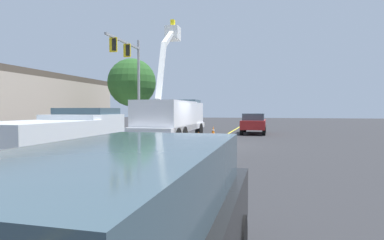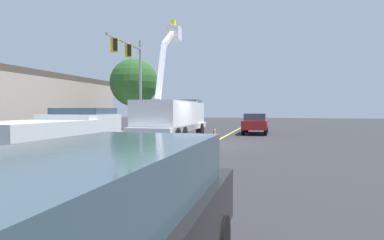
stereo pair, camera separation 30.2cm
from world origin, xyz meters
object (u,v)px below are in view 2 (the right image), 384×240
(traffic_cone_leading, at_px, (74,181))
(traffic_cone_mid_rear, at_px, (199,138))
(trailing_sedan, at_px, (84,234))
(traffic_signal_mast, at_px, (132,68))
(utility_bucket_truck, at_px, (173,115))
(traffic_cone_mid_front, at_px, (152,154))
(service_pickup_truck, at_px, (55,140))
(passing_minivan, at_px, (256,122))
(traffic_cone_trailing, at_px, (214,131))

(traffic_cone_leading, xyz_separation_m, traffic_cone_mid_rear, (11.08, -0.42, -0.01))
(trailing_sedan, height_order, traffic_signal_mast, traffic_signal_mast)
(utility_bucket_truck, distance_m, traffic_cone_mid_front, 8.28)
(utility_bucket_truck, xyz_separation_m, traffic_cone_mid_front, (-8.01, -1.67, -1.27))
(service_pickup_truck, bearing_deg, utility_bucket_truck, -0.88)
(trailing_sedan, relative_size, traffic_cone_mid_front, 6.52)
(passing_minivan, relative_size, traffic_cone_trailing, 6.36)
(traffic_cone_trailing, bearing_deg, traffic_cone_mid_rear, -178.81)
(passing_minivan, xyz_separation_m, traffic_cone_trailing, (-3.26, 2.89, -0.60))
(traffic_cone_mid_front, relative_size, traffic_cone_trailing, 0.98)
(traffic_cone_mid_rear, bearing_deg, traffic_cone_mid_front, 176.68)
(utility_bucket_truck, bearing_deg, traffic_cone_mid_front, -168.19)
(service_pickup_truck, relative_size, traffic_cone_mid_front, 7.60)
(traffic_cone_mid_front, xyz_separation_m, traffic_cone_mid_rear, (6.30, -0.37, 0.01))
(passing_minivan, height_order, trailing_sedan, same)
(utility_bucket_truck, distance_m, traffic_cone_leading, 12.95)
(trailing_sedan, distance_m, traffic_cone_mid_front, 9.17)
(traffic_cone_mid_front, bearing_deg, utility_bucket_truck, 11.81)
(service_pickup_truck, relative_size, traffic_signal_mast, 0.73)
(service_pickup_truck, height_order, traffic_cone_trailing, service_pickup_truck)
(service_pickup_truck, xyz_separation_m, traffic_cone_leading, (-1.71, -1.79, -0.73))
(passing_minivan, height_order, traffic_signal_mast, traffic_signal_mast)
(utility_bucket_truck, bearing_deg, traffic_cone_mid_rear, -129.96)
(service_pickup_truck, height_order, traffic_cone_mid_front, service_pickup_truck)
(traffic_cone_mid_front, relative_size, traffic_signal_mast, 0.10)
(trailing_sedan, xyz_separation_m, traffic_cone_leading, (3.94, 2.79, -0.58))
(passing_minivan, xyz_separation_m, traffic_cone_mid_rear, (-9.27, 2.77, -0.60))
(utility_bucket_truck, xyz_separation_m, service_pickup_truck, (-11.08, 0.17, -0.52))
(traffic_cone_mid_rear, bearing_deg, traffic_cone_leading, 177.85)
(service_pickup_truck, xyz_separation_m, traffic_cone_mid_front, (3.08, -1.84, -0.75))
(trailing_sedan, distance_m, traffic_cone_mid_rear, 15.22)
(utility_bucket_truck, relative_size, traffic_cone_trailing, 10.85)
(trailing_sedan, bearing_deg, traffic_cone_leading, 35.28)
(traffic_cone_leading, bearing_deg, traffic_cone_mid_front, -0.61)
(service_pickup_truck, xyz_separation_m, passing_minivan, (18.65, -4.98, -0.15))
(trailing_sedan, bearing_deg, utility_bucket_truck, 14.78)
(traffic_cone_mid_front, bearing_deg, traffic_cone_trailing, -1.12)
(passing_minivan, distance_m, traffic_cone_trailing, 4.40)
(traffic_cone_mid_front, bearing_deg, traffic_cone_leading, 179.39)
(passing_minivan, relative_size, trailing_sedan, 1.00)
(utility_bucket_truck, xyz_separation_m, traffic_cone_mid_rear, (-1.71, -2.04, -1.26))
(traffic_cone_leading, bearing_deg, service_pickup_truck, 46.42)
(traffic_cone_trailing, distance_m, traffic_signal_mast, 8.17)
(passing_minivan, xyz_separation_m, traffic_cone_leading, (-20.35, 3.18, -0.58))
(passing_minivan, relative_size, traffic_cone_mid_front, 6.52)
(traffic_cone_mid_front, xyz_separation_m, traffic_signal_mast, (12.09, 6.26, 4.95))
(trailing_sedan, xyz_separation_m, traffic_cone_trailing, (21.04, 2.50, -0.60))
(traffic_cone_leading, bearing_deg, traffic_cone_mid_rear, -2.15)
(traffic_signal_mast, bearing_deg, passing_minivan, -69.67)
(traffic_cone_mid_front, bearing_deg, traffic_signal_mast, 27.39)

